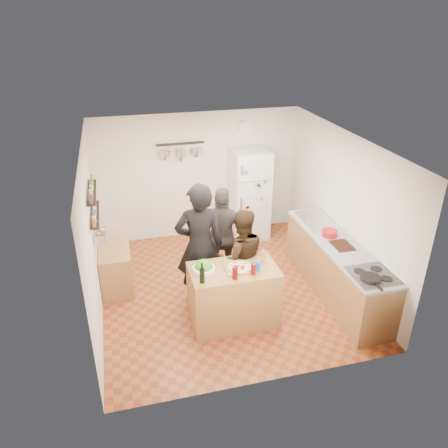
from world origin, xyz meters
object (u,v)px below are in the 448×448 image
object	(u,v)px
red_bowl	(330,233)
person_center	(241,258)
salad_bowl	(204,269)
fridge	(250,194)
prep_island	(233,295)
wine_bottle	(202,276)
person_left	(200,246)
salt_canister	(257,266)
counter_run	(336,269)
person_back	(223,237)
wall_clock	(246,128)
skillet	(370,278)
pepper_mill	(263,258)
side_table	(116,270)

from	to	relation	value
red_bowl	person_center	bearing A→B (deg)	-175.69
salad_bowl	person_center	world-z (taller)	person_center
person_center	fridge	size ratio (longest dim) A/B	0.89
prep_island	wine_bottle	distance (m)	0.78
wine_bottle	red_bowl	size ratio (longest dim) A/B	0.86
person_left	person_center	bearing A→B (deg)	169.01
salt_canister	counter_run	distance (m)	1.65
counter_run	person_left	bearing A→B (deg)	172.13
person_back	wall_clock	bearing A→B (deg)	-96.12
person_left	counter_run	distance (m)	2.26
wall_clock	person_center	bearing A→B (deg)	-108.15
wine_bottle	wall_clock	distance (m)	3.69
person_left	counter_run	xyz separation A→B (m)	(2.17, -0.30, -0.56)
person_center	counter_run	size ratio (longest dim) A/B	0.61
person_back	skillet	size ratio (longest dim) A/B	6.25
person_left	prep_island	bearing A→B (deg)	125.34
fridge	person_left	bearing A→B (deg)	-125.34
pepper_mill	wall_clock	bearing A→B (deg)	78.18
fridge	wall_clock	world-z (taller)	wall_clock
pepper_mill	person_back	distance (m)	1.10
pepper_mill	salt_canister	size ratio (longest dim) A/B	1.19
prep_island	wall_clock	world-z (taller)	wall_clock
prep_island	person_back	size ratio (longest dim) A/B	0.74
wine_bottle	person_left	bearing A→B (deg)	80.70
pepper_mill	person_left	bearing A→B (deg)	146.21
wine_bottle	person_center	world-z (taller)	person_center
prep_island	skillet	xyz separation A→B (m)	(1.70, -0.74, 0.49)
pepper_mill	wine_bottle	bearing A→B (deg)	-164.13
side_table	fridge	bearing A→B (deg)	25.86
skillet	red_bowl	size ratio (longest dim) A/B	1.12
salad_bowl	wine_bottle	distance (m)	0.29
person_left	side_table	bearing A→B (deg)	-24.94
counter_run	wall_clock	bearing A→B (deg)	105.92
pepper_mill	person_center	distance (m)	0.49
wine_bottle	person_left	distance (m)	0.83
person_center	fridge	distance (m)	2.31
person_back	person_left	bearing A→B (deg)	65.91
prep_island	pepper_mill	world-z (taller)	pepper_mill
salad_bowl	person_left	xyz separation A→B (m)	(0.05, 0.55, 0.06)
red_bowl	salt_canister	bearing A→B (deg)	-155.18
red_bowl	prep_island	bearing A→B (deg)	-162.52
pepper_mill	wall_clock	xyz separation A→B (m)	(0.60, 2.88, 1.15)
pepper_mill	counter_run	size ratio (longest dim) A/B	0.07
pepper_mill	side_table	bearing A→B (deg)	149.23
wall_clock	skillet	bearing A→B (deg)	-79.95
skillet	red_bowl	distance (m)	1.30
prep_island	salad_bowl	xyz separation A→B (m)	(-0.42, 0.05, 0.49)
prep_island	person_left	distance (m)	0.89
salt_canister	person_left	world-z (taller)	person_left
red_bowl	wall_clock	size ratio (longest dim) A/B	0.81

